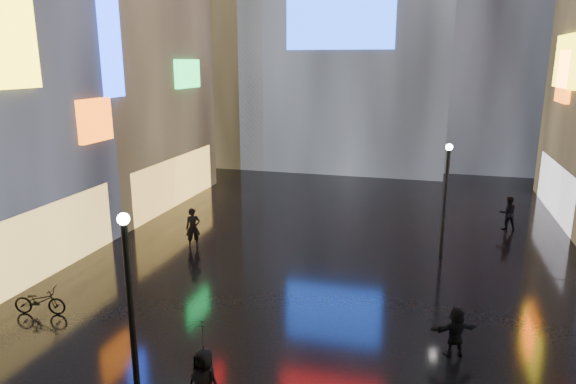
% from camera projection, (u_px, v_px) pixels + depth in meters
% --- Properties ---
extents(ground, '(140.00, 140.00, 0.00)m').
position_uv_depth(ground, '(335.00, 256.00, 23.50)').
color(ground, black).
rests_on(ground, ground).
extents(building_left_far, '(10.28, 12.00, 22.00)m').
position_uv_depth(building_left_far, '(93.00, 21.00, 30.53)').
color(building_left_far, black).
rests_on(building_left_far, ground).
extents(tower_flank_left, '(10.00, 10.00, 26.00)m').
position_uv_depth(tower_flank_left, '(225.00, 10.00, 44.45)').
color(tower_flank_left, black).
rests_on(tower_flank_left, ground).
extents(lamp_near, '(0.30, 0.30, 5.20)m').
position_uv_depth(lamp_near, '(130.00, 301.00, 12.61)').
color(lamp_near, black).
rests_on(lamp_near, ground).
extents(lamp_far, '(0.30, 0.30, 5.20)m').
position_uv_depth(lamp_far, '(446.00, 194.00, 22.73)').
color(lamp_far, black).
rests_on(lamp_far, ground).
extents(pedestrian_4, '(1.00, 0.77, 1.82)m').
position_uv_depth(pedestrian_4, '(204.00, 382.00, 12.77)').
color(pedestrian_4, black).
rests_on(pedestrian_4, ground).
extents(pedestrian_5, '(1.52, 1.01, 1.57)m').
position_uv_depth(pedestrian_5, '(455.00, 332.00, 15.38)').
color(pedestrian_5, black).
rests_on(pedestrian_5, ground).
extents(pedestrian_6, '(0.83, 0.74, 1.90)m').
position_uv_depth(pedestrian_6, '(193.00, 228.00, 24.45)').
color(pedestrian_6, black).
rests_on(pedestrian_6, ground).
extents(pedestrian_7, '(0.97, 0.81, 1.80)m').
position_uv_depth(pedestrian_7, '(508.00, 213.00, 27.02)').
color(pedestrian_7, black).
rests_on(pedestrian_7, ground).
extents(umbrella_2, '(1.18, 1.17, 0.81)m').
position_uv_depth(umbrella_2, '(202.00, 335.00, 12.44)').
color(umbrella_2, black).
rests_on(umbrella_2, pedestrian_4).
extents(bicycle, '(1.94, 1.00, 0.97)m').
position_uv_depth(bicycle, '(40.00, 301.00, 18.01)').
color(bicycle, black).
rests_on(bicycle, ground).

